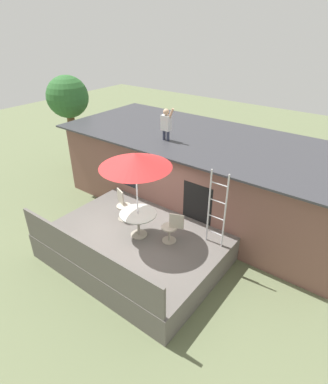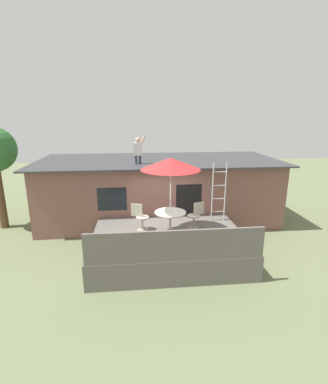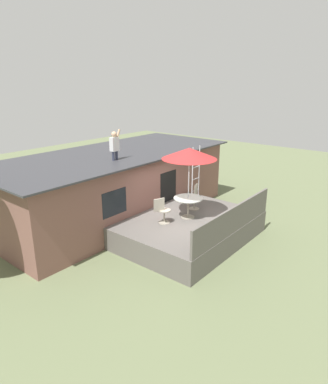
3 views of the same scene
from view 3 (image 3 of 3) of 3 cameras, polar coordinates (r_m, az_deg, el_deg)
ground_plane at (r=12.67m, az=3.57°, el=-7.65°), size 40.00×40.00×0.00m
house at (r=14.41m, az=-8.02°, el=1.25°), size 10.50×4.50×2.71m
deck at (r=12.50m, az=3.60°, el=-6.00°), size 4.97×3.94×0.80m
deck_railing at (r=11.26m, az=11.67°, el=-4.47°), size 4.87×0.08×0.90m
patio_table at (r=12.17m, az=4.06°, el=-1.69°), size 1.04×1.04×0.74m
patio_umbrella at (r=11.69m, az=4.25°, el=6.45°), size 1.90×1.90×2.54m
step_ladder at (r=14.05m, az=5.32°, el=3.20°), size 0.52×0.04×2.20m
person_figure at (r=12.64m, az=-8.25°, el=8.00°), size 0.47×0.20×1.11m
patio_chair_left at (r=11.70m, az=-0.27°, el=-3.15°), size 0.60×0.44×0.92m
patio_chair_right at (r=13.12m, az=5.17°, el=-0.84°), size 0.60×0.44×0.92m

